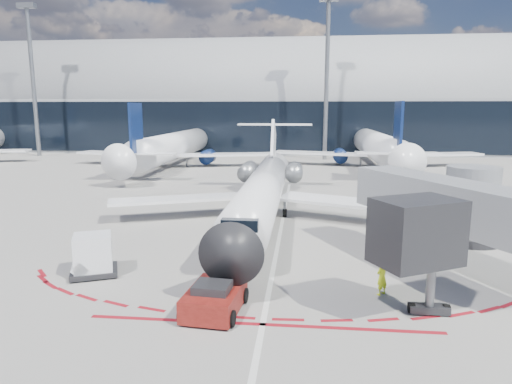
# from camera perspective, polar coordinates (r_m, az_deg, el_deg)

# --- Properties ---
(ground) EXTENTS (260.00, 260.00, 0.00)m
(ground) POSITION_cam_1_polar(r_m,az_deg,el_deg) (29.35, 2.84, -6.13)
(ground) COLOR slate
(ground) RESTS_ON ground
(apron_centerline) EXTENTS (0.25, 40.00, 0.01)m
(apron_centerline) POSITION_cam_1_polar(r_m,az_deg,el_deg) (31.27, 3.04, -5.08)
(apron_centerline) COLOR silver
(apron_centerline) RESTS_ON ground
(apron_stop_bar) EXTENTS (14.00, 0.25, 0.01)m
(apron_stop_bar) POSITION_cam_1_polar(r_m,az_deg,el_deg) (18.64, 0.83, -16.22)
(apron_stop_bar) COLOR maroon
(apron_stop_bar) RESTS_ON ground
(terminal_building) EXTENTS (150.00, 24.15, 24.00)m
(terminal_building) POSITION_cam_1_polar(r_m,az_deg,el_deg) (93.08, 5.11, 10.51)
(terminal_building) COLOR #939698
(terminal_building) RESTS_ON ground
(jet_bridge) EXTENTS (10.03, 15.20, 4.90)m
(jet_bridge) POSITION_cam_1_polar(r_m,az_deg,el_deg) (26.97, 23.80, -1.92)
(jet_bridge) COLOR gray
(jet_bridge) RESTS_ON ground
(light_mast_west) EXTENTS (0.70, 0.70, 25.00)m
(light_mast_west) POSITION_cam_1_polar(r_m,az_deg,el_deg) (89.25, -26.08, 12.07)
(light_mast_west) COLOR slate
(light_mast_west) RESTS_ON ground
(light_mast_centre) EXTENTS (0.70, 0.70, 25.00)m
(light_mast_centre) POSITION_cam_1_polar(r_m,az_deg,el_deg) (76.29, 8.81, 13.44)
(light_mast_centre) COLOR slate
(light_mast_centre) RESTS_ON ground
(regional_jet) EXTENTS (23.79, 29.33, 7.35)m
(regional_jet) POSITION_cam_1_polar(r_m,az_deg,el_deg) (33.91, 0.95, 0.40)
(regional_jet) COLOR white
(regional_jet) RESTS_ON ground
(pushback_tug) EXTENTS (2.53, 5.35, 1.37)m
(pushback_tug) POSITION_cam_1_polar(r_m,az_deg,el_deg) (19.48, -5.20, -13.09)
(pushback_tug) COLOR #56100C
(pushback_tug) RESTS_ON ground
(ramp_worker) EXTENTS (0.74, 0.73, 1.72)m
(ramp_worker) POSITION_cam_1_polar(r_m,az_deg,el_deg) (21.74, 15.46, -10.15)
(ramp_worker) COLOR #DBF71A
(ramp_worker) RESTS_ON ground
(uld_container) EXTENTS (2.83, 2.65, 2.12)m
(uld_container) POSITION_cam_1_polar(r_m,az_deg,el_deg) (24.65, -19.68, -7.46)
(uld_container) COLOR black
(uld_container) RESTS_ON ground
(safety_cone_left) EXTENTS (0.35, 0.35, 0.48)m
(safety_cone_left) POSITION_cam_1_polar(r_m,az_deg,el_deg) (31.28, -21.68, -5.38)
(safety_cone_left) COLOR #F84A05
(safety_cone_left) RESTS_ON ground
(safety_cone_right) EXTENTS (0.38, 0.38, 0.53)m
(safety_cone_right) POSITION_cam_1_polar(r_m,az_deg,el_deg) (21.09, -3.98, -12.19)
(safety_cone_right) COLOR #F84A05
(safety_cone_right) RESTS_ON ground
(bg_airliner_1) EXTENTS (34.59, 36.63, 11.19)m
(bg_airliner_1) POSITION_cam_1_polar(r_m,az_deg,el_deg) (68.29, -10.38, 7.96)
(bg_airliner_1) COLOR white
(bg_airliner_1) RESTS_ON ground
(bg_airliner_2) EXTENTS (35.36, 37.44, 11.44)m
(bg_airliner_2) POSITION_cam_1_polar(r_m,az_deg,el_deg) (69.44, 14.90, 7.92)
(bg_airliner_2) COLOR white
(bg_airliner_2) RESTS_ON ground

